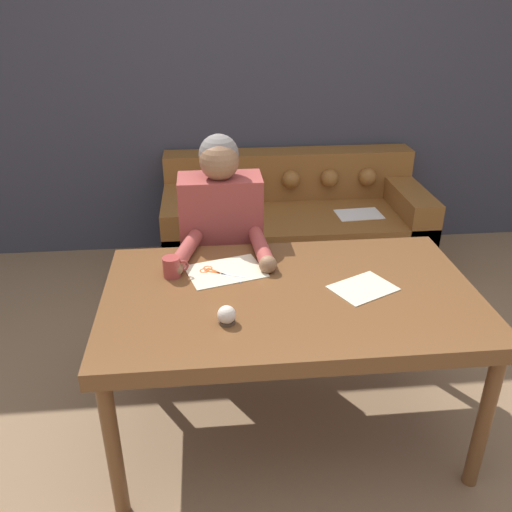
% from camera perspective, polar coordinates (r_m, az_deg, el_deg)
% --- Properties ---
extents(ground_plane, '(16.00, 16.00, 0.00)m').
position_cam_1_polar(ground_plane, '(2.66, 4.99, -17.90)').
color(ground_plane, '#846647').
extents(wall_back, '(8.00, 0.06, 2.60)m').
position_cam_1_polar(wall_back, '(3.99, 0.26, 18.72)').
color(wall_back, '#383842').
rests_on(wall_back, ground_plane).
extents(dining_table, '(1.55, 0.93, 0.73)m').
position_cam_1_polar(dining_table, '(2.28, 3.62, -5.16)').
color(dining_table, brown).
rests_on(dining_table, ground_plane).
extents(couch, '(1.79, 0.83, 0.78)m').
position_cam_1_polar(couch, '(3.89, 3.87, 2.98)').
color(couch, brown).
rests_on(couch, ground_plane).
extents(person, '(0.49, 0.63, 1.23)m').
position_cam_1_polar(person, '(2.82, -3.60, 0.44)').
color(person, '#33281E').
rests_on(person, ground_plane).
extents(pattern_paper_main, '(0.38, 0.31, 0.00)m').
position_cam_1_polar(pattern_paper_main, '(2.39, -3.22, -1.61)').
color(pattern_paper_main, beige).
rests_on(pattern_paper_main, dining_table).
extents(pattern_paper_offcut, '(0.31, 0.28, 0.00)m').
position_cam_1_polar(pattern_paper_offcut, '(2.30, 11.20, -3.33)').
color(pattern_paper_offcut, beige).
rests_on(pattern_paper_offcut, dining_table).
extents(scissors, '(0.20, 0.16, 0.01)m').
position_cam_1_polar(scissors, '(2.39, -4.35, -1.71)').
color(scissors, silver).
rests_on(scissors, dining_table).
extents(mug, '(0.11, 0.08, 0.09)m').
position_cam_1_polar(mug, '(2.36, -8.82, -1.15)').
color(mug, '#9E3833').
rests_on(mug, dining_table).
extents(pin_cushion, '(0.07, 0.07, 0.07)m').
position_cam_1_polar(pin_cushion, '(2.03, -3.10, -6.27)').
color(pin_cushion, '#4C3828').
rests_on(pin_cushion, dining_table).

